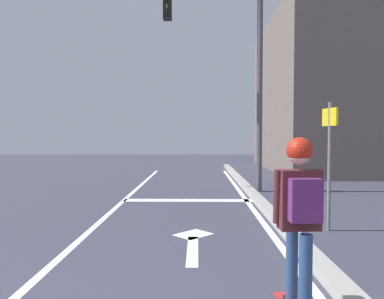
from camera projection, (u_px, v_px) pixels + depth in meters
lane_line_center at (101, 221)px, 7.10m from camera, size 0.12×20.00×0.01m
lane_line_curbside at (262, 222)px, 7.06m from camera, size 0.12×20.00×0.01m
stop_bar at (188, 200)px, 9.36m from camera, size 3.21×0.40×0.01m
lane_arrow_stem at (193, 250)px, 5.31m from camera, size 0.16×1.40×0.01m
lane_arrow_head at (193, 234)px, 6.16m from camera, size 0.71×0.71×0.01m
curb_strip at (276, 218)px, 7.05m from camera, size 0.24×24.00×0.14m
skater at (300, 205)px, 3.22m from camera, size 0.43×0.59×1.53m
traffic_signal_mast at (219, 50)px, 10.68m from camera, size 5.35×0.34×5.97m
street_sign_post at (330, 147)px, 6.36m from camera, size 0.13×0.44×2.19m
building_block at (384, 95)px, 17.52m from camera, size 10.73×8.99×7.00m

